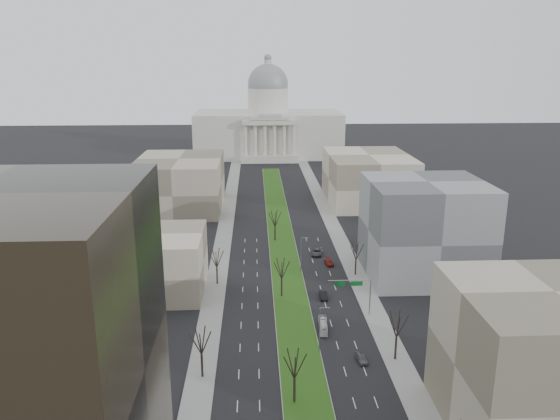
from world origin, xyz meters
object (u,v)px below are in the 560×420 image
object	(u,v)px
car_grey_near	(361,358)
box_van	(323,326)
car_black	(323,295)
car_grey_far	(317,252)
car_red	(329,262)

from	to	relation	value
car_grey_near	box_van	xyz separation A→B (m)	(-5.46, 12.13, 0.29)
car_black	car_grey_far	distance (m)	28.47
car_red	box_van	world-z (taller)	box_van
car_black	car_grey_far	xyz separation A→B (m)	(1.73, 28.41, 0.01)
car_grey_near	box_van	distance (m)	13.30
car_black	car_red	world-z (taller)	car_black
car_red	car_grey_far	size ratio (longest dim) A/B	0.80
car_grey_near	car_red	size ratio (longest dim) A/B	0.88
car_black	box_van	xyz separation A→B (m)	(-1.97, -15.09, 0.19)
car_grey_near	box_van	size ratio (longest dim) A/B	0.57
car_black	box_van	bearing A→B (deg)	-95.62
car_black	car_red	bearing A→B (deg)	80.73
box_van	car_black	bearing A→B (deg)	87.26
car_grey_far	box_van	size ratio (longest dim) A/B	0.81
car_grey_far	box_van	xyz separation A→B (m)	(-3.70, -43.51, 0.18)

